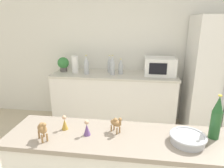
% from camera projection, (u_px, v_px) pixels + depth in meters
% --- Properties ---
extents(wall_back, '(8.00, 0.06, 2.55)m').
position_uv_depth(wall_back, '(134.00, 49.00, 3.46)').
color(wall_back, silver).
rests_on(wall_back, ground_plane).
extents(back_counter, '(2.04, 0.63, 0.91)m').
position_uv_depth(back_counter, '(114.00, 99.00, 3.43)').
color(back_counter, silver).
rests_on(back_counter, ground_plane).
extents(refrigerator, '(0.90, 0.72, 1.82)m').
position_uv_depth(refrigerator, '(219.00, 78.00, 3.02)').
color(refrigerator, silver).
rests_on(refrigerator, ground_plane).
extents(potted_plant, '(0.19, 0.19, 0.24)m').
position_uv_depth(potted_plant, '(63.00, 64.00, 3.40)').
color(potted_plant, '#595451').
rests_on(potted_plant, back_counter).
extents(paper_towel_roll, '(0.11, 0.11, 0.28)m').
position_uv_depth(paper_towel_roll, '(75.00, 64.00, 3.32)').
color(paper_towel_roll, white).
rests_on(paper_towel_roll, back_counter).
extents(microwave, '(0.48, 0.37, 0.28)m').
position_uv_depth(microwave, '(160.00, 66.00, 3.18)').
color(microwave, white).
rests_on(microwave, back_counter).
extents(back_bottle_0, '(0.08, 0.08, 0.32)m').
position_uv_depth(back_bottle_0, '(112.00, 66.00, 3.18)').
color(back_bottle_0, '#B2B7BC').
rests_on(back_bottle_0, back_counter).
extents(back_bottle_1, '(0.07, 0.07, 0.25)m').
position_uv_depth(back_bottle_1, '(121.00, 67.00, 3.24)').
color(back_bottle_1, '#B2B7BC').
rests_on(back_bottle_1, back_counter).
extents(back_bottle_2, '(0.06, 0.06, 0.29)m').
position_uv_depth(back_bottle_2, '(109.00, 64.00, 3.34)').
color(back_bottle_2, '#B2B7BC').
rests_on(back_bottle_2, back_counter).
extents(back_bottle_3, '(0.08, 0.08, 0.31)m').
position_uv_depth(back_bottle_3, '(86.00, 65.00, 3.23)').
color(back_bottle_3, '#B2B7BC').
rests_on(back_bottle_3, back_counter).
extents(wine_bottle, '(0.07, 0.07, 0.33)m').
position_uv_depth(wine_bottle, '(216.00, 118.00, 1.42)').
color(wine_bottle, '#235628').
rests_on(wine_bottle, bar_counter).
extents(fruit_bowl, '(0.25, 0.25, 0.06)m').
position_uv_depth(fruit_bowl, '(188.00, 138.00, 1.39)').
color(fruit_bowl, '#B7BABF').
rests_on(fruit_bowl, bar_counter).
extents(camel_figurine, '(0.11, 0.10, 0.14)m').
position_uv_depth(camel_figurine, '(116.00, 123.00, 1.51)').
color(camel_figurine, olive).
rests_on(camel_figurine, bar_counter).
extents(camel_figurine_second, '(0.12, 0.12, 0.16)m').
position_uv_depth(camel_figurine_second, '(42.00, 128.00, 1.40)').
color(camel_figurine_second, olive).
rests_on(camel_figurine_second, bar_counter).
extents(wise_man_figurine_crimson, '(0.05, 0.05, 0.12)m').
position_uv_depth(wise_man_figurine_crimson, '(65.00, 123.00, 1.56)').
color(wise_man_figurine_crimson, '#B28933').
rests_on(wise_man_figurine_crimson, bar_counter).
extents(wise_man_figurine_purple, '(0.05, 0.05, 0.12)m').
position_uv_depth(wise_man_figurine_purple, '(87.00, 129.00, 1.48)').
color(wise_man_figurine_purple, '#6B4784').
rests_on(wise_man_figurine_purple, bar_counter).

